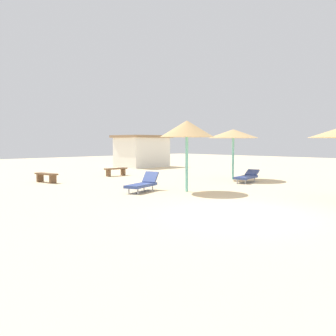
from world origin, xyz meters
The scene contains 8 objects.
ground_plane centered at (0.00, 0.00, 0.00)m, with size 80.00×80.00×0.00m, color beige.
parasol_1 centered at (2.55, 4.45, 2.63)m, with size 2.26×2.26×2.99m.
parasol_2 centered at (8.13, 6.05, 2.54)m, with size 2.77×2.77×2.79m.
lounger_1 centered at (1.28, 5.80, 0.32)m, with size 1.96×1.18×0.80m.
lounger_2 centered at (7.47, 4.68, 0.31)m, with size 1.99×0.96×0.63m.
bench_0 centered at (0.02, 11.91, 0.35)m, with size 0.60×1.54×0.49m.
bench_2 centered at (4.85, 12.45, 0.35)m, with size 1.51×0.45×0.49m.
beach_cabana centered at (11.47, 17.65, 1.35)m, with size 4.17×3.38×2.65m.
Camera 1 is at (-8.94, -5.98, 2.09)m, focal length 39.64 mm.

